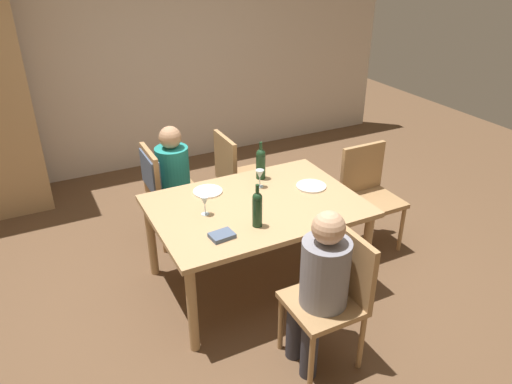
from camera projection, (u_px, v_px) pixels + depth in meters
name	position (u px, v px, depth m)	size (l,w,h in m)	color
ground_plane	(256.00, 280.00, 4.02)	(10.00, 10.00, 0.00)	brown
rear_room_partition	(148.00, 53.00, 5.57)	(6.40, 0.12, 2.70)	beige
dining_table	(256.00, 213.00, 3.72)	(1.57, 1.10, 0.73)	tan
chair_far_left	(160.00, 183.00, 4.29)	(0.45, 0.44, 0.92)	#A87F51
chair_near	(335.00, 291.00, 3.07)	(0.44, 0.44, 0.92)	#A87F51
chair_right_end	(368.00, 190.00, 4.31)	(0.44, 0.44, 0.92)	#A87F51
chair_far_right	(237.00, 173.00, 4.61)	(0.44, 0.44, 0.92)	#A87F51
person_woman_host	(176.00, 175.00, 4.33)	(0.34, 0.29, 1.10)	#33333D
person_man_bearded	(321.00, 281.00, 2.97)	(0.35, 0.30, 1.13)	#33333D
wine_bottle_tall_green	(261.00, 163.00, 4.01)	(0.08, 0.08, 0.32)	#19381E
wine_bottle_dark_red	(257.00, 208.00, 3.34)	(0.07, 0.07, 0.32)	#19381E
wine_glass_near_left	(205.00, 201.00, 3.49)	(0.07, 0.07, 0.15)	silver
wine_glass_centre	(260.00, 175.00, 3.89)	(0.07, 0.07, 0.15)	silver
dinner_plate_host	(311.00, 186.00, 3.93)	(0.24, 0.24, 0.01)	silver
dinner_plate_guest_left	(208.00, 191.00, 3.85)	(0.24, 0.24, 0.01)	white
folded_napkin	(222.00, 235.00, 3.26)	(0.16, 0.12, 0.03)	#4C5B75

